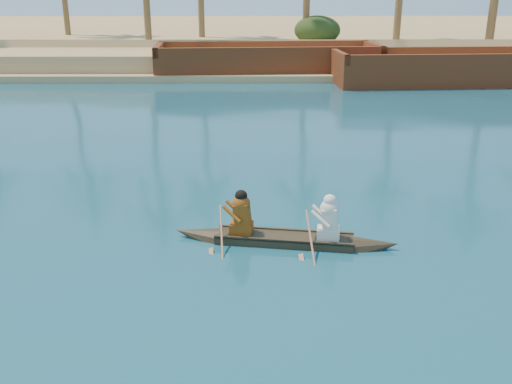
{
  "coord_description": "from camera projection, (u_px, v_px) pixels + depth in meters",
  "views": [
    {
      "loc": [
        5.49,
        -8.89,
        4.79
      ],
      "look_at": [
        5.58,
        2.73,
        0.64
      ],
      "focal_mm": 40.0,
      "sensor_mm": 36.0,
      "label": 1
    }
  ],
  "objects": [
    {
      "name": "barge_mid",
      "position": [
        267.0,
        63.0,
        33.07
      ],
      "size": [
        13.05,
        5.16,
        2.13
      ],
      "rotation": [
        0.0,
        0.0,
        0.07
      ],
      "color": "maroon",
      "rests_on": "ground"
    },
    {
      "name": "sandy_embankment",
      "position": [
        194.0,
        37.0,
        53.92
      ],
      "size": [
        150.0,
        51.0,
        1.5
      ],
      "color": "tan",
      "rests_on": "ground"
    },
    {
      "name": "canoe",
      "position": [
        284.0,
        232.0,
        11.31
      ],
      "size": [
        4.51,
        1.29,
        1.23
      ],
      "rotation": [
        0.0,
        0.0,
        -0.16
      ],
      "color": "#332B1B",
      "rests_on": "ground"
    },
    {
      "name": "shrub_cluster",
      "position": [
        172.0,
        44.0,
        39.2
      ],
      "size": [
        100.0,
        6.0,
        2.4
      ],
      "primitive_type": null,
      "color": "#1F3312",
      "rests_on": "ground"
    },
    {
      "name": "barge_right",
      "position": [
        447.0,
        70.0,
        30.54
      ],
      "size": [
        12.41,
        4.85,
        2.03
      ],
      "rotation": [
        0.0,
        0.0,
        0.07
      ],
      "color": "maroon",
      "rests_on": "ground"
    }
  ]
}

